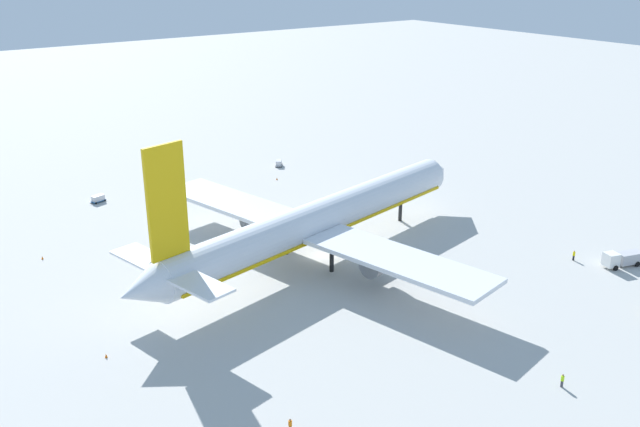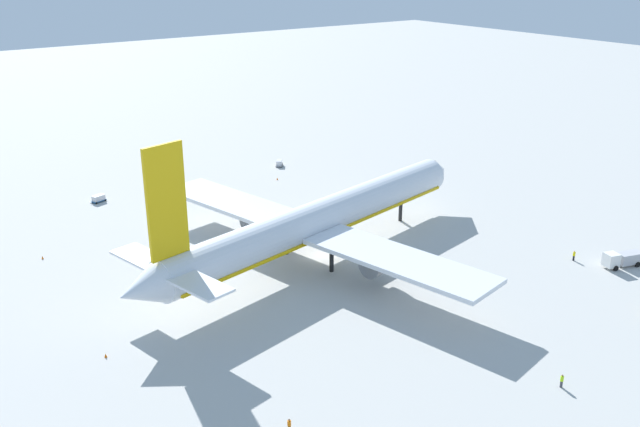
% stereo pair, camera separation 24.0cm
% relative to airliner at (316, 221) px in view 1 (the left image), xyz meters
% --- Properties ---
extents(ground_plane, '(600.00, 600.00, 0.00)m').
position_rel_airliner_xyz_m(ground_plane, '(1.36, 0.31, -6.81)').
color(ground_plane, '#B2B2AD').
extents(airliner, '(74.78, 66.87, 25.53)m').
position_rel_airliner_xyz_m(airliner, '(0.00, 0.00, 0.00)').
color(airliner, silver).
rests_on(airliner, ground).
extents(service_truck_1, '(7.20, 3.89, 2.65)m').
position_rel_airliner_xyz_m(service_truck_1, '(38.93, -31.48, -5.42)').
color(service_truck_1, white).
rests_on(service_truck_1, ground).
extents(baggage_cart_0, '(3.61, 2.26, 1.43)m').
position_rel_airliner_xyz_m(baggage_cart_0, '(-19.95, 48.89, -6.02)').
color(baggage_cart_0, '#26598C').
rests_on(baggage_cart_0, ground).
extents(baggage_cart_1, '(3.34, 1.94, 0.40)m').
position_rel_airliner_xyz_m(baggage_cart_1, '(54.95, 29.50, -6.54)').
color(baggage_cart_1, '#595B60').
rests_on(baggage_cart_1, ground).
extents(baggage_cart_2, '(2.84, 3.26, 1.43)m').
position_rel_airliner_xyz_m(baggage_cart_2, '(23.75, 48.67, -6.02)').
color(baggage_cart_2, gray).
rests_on(baggage_cart_2, ground).
extents(ground_worker_0, '(0.42, 0.42, 1.73)m').
position_rel_airliner_xyz_m(ground_worker_0, '(2.55, -46.62, -5.93)').
color(ground_worker_0, '#3F3F47').
rests_on(ground_worker_0, ground).
extents(ground_worker_2, '(0.55, 0.55, 1.67)m').
position_rel_airliner_xyz_m(ground_worker_2, '(-28.08, -34.71, -5.96)').
color(ground_worker_2, black).
rests_on(ground_worker_2, ground).
extents(ground_worker_3, '(0.45, 0.45, 1.76)m').
position_rel_airliner_xyz_m(ground_worker_3, '(34.52, -25.49, -5.91)').
color(ground_worker_3, black).
rests_on(ground_worker_3, ground).
extents(traffic_cone_0, '(0.36, 0.36, 0.55)m').
position_rel_airliner_xyz_m(traffic_cone_0, '(-37.19, 26.66, -6.53)').
color(traffic_cone_0, orange).
rests_on(traffic_cone_0, ground).
extents(traffic_cone_2, '(0.36, 0.36, 0.55)m').
position_rel_airliner_xyz_m(traffic_cone_2, '(-39.02, -8.88, -6.53)').
color(traffic_cone_2, orange).
rests_on(traffic_cone_2, ground).
extents(traffic_cone_3, '(0.36, 0.36, 0.55)m').
position_rel_airliner_xyz_m(traffic_cone_3, '(17.63, 39.90, -6.53)').
color(traffic_cone_3, orange).
rests_on(traffic_cone_3, ground).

